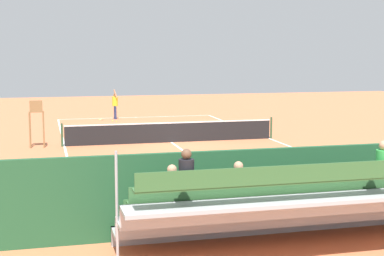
{
  "coord_description": "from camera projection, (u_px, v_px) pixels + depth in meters",
  "views": [
    {
      "loc": [
        5.86,
        26.97,
        4.32
      ],
      "look_at": [
        0.0,
        4.0,
        1.2
      ],
      "focal_mm": 54.66,
      "sensor_mm": 36.0,
      "label": 1
    }
  ],
  "objects": [
    {
      "name": "tennis_ball_near",
      "position": [
        116.0,
        121.0,
        36.0
      ],
      "size": [
        0.07,
        0.07,
        0.07
      ],
      "primitive_type": "sphere",
      "color": "#CCDB33",
      "rests_on": "ground"
    },
    {
      "name": "court_line_markings",
      "position": [
        171.0,
        142.0,
        27.94
      ],
      "size": [
        10.1,
        22.2,
        0.01
      ],
      "color": "white",
      "rests_on": "ground"
    },
    {
      "name": "equipment_bag",
      "position": [
        292.0,
        213.0,
        15.08
      ],
      "size": [
        0.9,
        0.36,
        0.36
      ],
      "primitive_type": "cube",
      "color": "#B22D2D",
      "rests_on": "ground"
    },
    {
      "name": "tennis_racket",
      "position": [
        101.0,
        119.0,
        37.15
      ],
      "size": [
        0.38,
        0.59,
        0.03
      ],
      "color": "black",
      "rests_on": "ground"
    },
    {
      "name": "umpire_chair",
      "position": [
        36.0,
        118.0,
        26.32
      ],
      "size": [
        0.67,
        0.67,
        2.14
      ],
      "color": "olive",
      "rests_on": "ground"
    },
    {
      "name": "courtside_bench",
      "position": [
        355.0,
        193.0,
        15.61
      ],
      "size": [
        1.8,
        0.4,
        0.93
      ],
      "color": "#234C2D",
      "rests_on": "ground"
    },
    {
      "name": "tennis_ball_far",
      "position": [
        113.0,
        121.0,
        36.3
      ],
      "size": [
        0.07,
        0.07,
        0.07
      ],
      "primitive_type": "sphere",
      "color": "#CCDB33",
      "rests_on": "ground"
    },
    {
      "name": "ground_plane",
      "position": [
        171.0,
        142.0,
        27.91
      ],
      "size": [
        60.0,
        60.0,
        0.0
      ],
      "primitive_type": "plane",
      "color": "#CC7047"
    },
    {
      "name": "tennis_net",
      "position": [
        171.0,
        132.0,
        27.84
      ],
      "size": [
        10.3,
        0.1,
        1.07
      ],
      "color": "black",
      "rests_on": "ground"
    },
    {
      "name": "tennis_player",
      "position": [
        115.0,
        103.0,
        37.36
      ],
      "size": [
        0.37,
        0.53,
        1.93
      ],
      "color": "navy",
      "rests_on": "ground"
    },
    {
      "name": "backdrop_wall",
      "position": [
        293.0,
        187.0,
        14.33
      ],
      "size": [
        18.0,
        0.16,
        2.0
      ],
      "primitive_type": "cube",
      "color": "#235633",
      "rests_on": "ground"
    },
    {
      "name": "bleacher_stand",
      "position": [
        314.0,
        204.0,
        13.02
      ],
      "size": [
        9.06,
        2.4,
        2.48
      ],
      "color": "#B2B2B7",
      "rests_on": "ground"
    }
  ]
}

